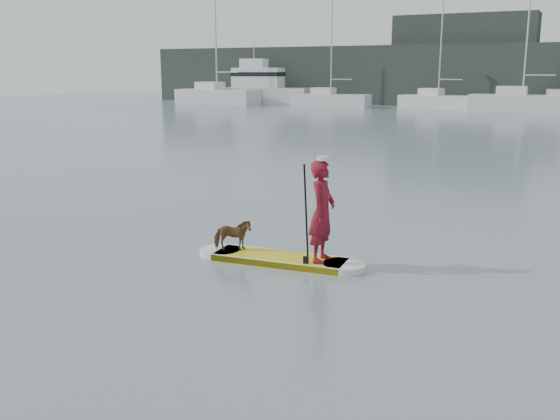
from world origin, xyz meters
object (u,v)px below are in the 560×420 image
at_px(sailboat_a, 217,96).
at_px(sailboat_c, 437,101).
at_px(motor_yacht_b, 263,87).
at_px(paddler, 322,211).
at_px(sailboat_b, 330,99).
at_px(paddleboard, 280,259).
at_px(dog, 233,235).
at_px(sailboat_d, 521,101).

distance_m(sailboat_a, sailboat_c, 22.67).
bearing_deg(sailboat_c, motor_yacht_b, -174.51).
relative_size(paddler, sailboat_a, 0.14).
xyz_separation_m(sailboat_b, sailboat_c, (10.09, 1.33, -0.04)).
distance_m(paddleboard, sailboat_a, 55.52).
height_order(sailboat_a, sailboat_b, sailboat_a).
bearing_deg(paddler, sailboat_c, 6.20).
height_order(sailboat_a, motor_yacht_b, sailboat_a).
distance_m(paddleboard, sailboat_c, 49.16).
height_order(paddleboard, motor_yacht_b, motor_yacht_b).
relative_size(sailboat_c, motor_yacht_b, 1.04).
bearing_deg(dog, sailboat_b, -8.40).
distance_m(paddler, sailboat_c, 49.23).
bearing_deg(motor_yacht_b, dog, -69.41).
distance_m(sailboat_b, sailboat_d, 17.41).
distance_m(sailboat_a, sailboat_d, 29.91).
xyz_separation_m(sailboat_a, motor_yacht_b, (3.77, 3.23, 0.83)).
bearing_deg(paddleboard, motor_yacht_b, 113.36).
relative_size(paddler, motor_yacht_b, 0.19).
xyz_separation_m(paddler, sailboat_d, (-1.29, 47.64, -0.12)).
distance_m(sailboat_b, sailboat_c, 10.18).
distance_m(sailboat_c, sailboat_d, 7.36).
bearing_deg(paddler, sailboat_a, 30.03).
xyz_separation_m(paddleboard, sailboat_b, (-17.88, 47.20, 0.73)).
height_order(sailboat_b, motor_yacht_b, sailboat_b).
height_order(sailboat_d, motor_yacht_b, sailboat_d).
height_order(dog, sailboat_d, sailboat_d).
height_order(paddleboard, paddler, paddler).
distance_m(sailboat_c, motor_yacht_b, 18.86).
distance_m(sailboat_d, motor_yacht_b, 26.20).
xyz_separation_m(paddleboard, sailboat_d, (-0.48, 47.70, 0.86)).
bearing_deg(paddler, sailboat_b, 17.77).
distance_m(paddler, sailboat_b, 50.71).
relative_size(dog, sailboat_b, 0.06).
relative_size(paddler, sailboat_d, 0.14).
bearing_deg(paddleboard, sailboat_d, 85.79).
distance_m(paddler, motor_yacht_b, 56.71).
height_order(sailboat_a, sailboat_c, sailboat_a).
height_order(paddler, sailboat_b, sailboat_b).
bearing_deg(sailboat_b, sailboat_d, 0.45).
xyz_separation_m(dog, sailboat_b, (-16.90, 47.28, 0.36)).
xyz_separation_m(dog, motor_yacht_b, (-25.61, 49.79, 1.32)).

